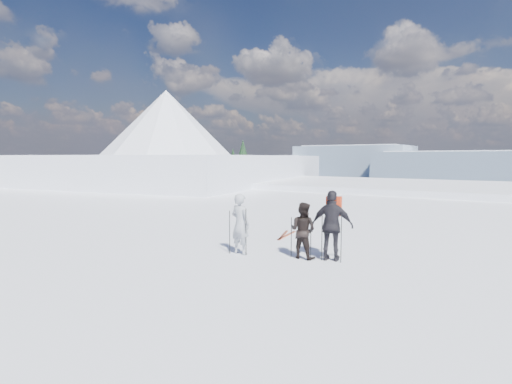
% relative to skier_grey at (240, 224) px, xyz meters
% --- Properties ---
extents(lake_basin, '(820.00, 820.00, 71.62)m').
position_rel_skier_grey_xyz_m(lake_basin, '(2.05, 27.74, -7.39)').
color(lake_basin, white).
rests_on(lake_basin, ground).
extents(near_ridge, '(31.37, 35.68, 25.62)m').
position_rel_skier_grey_xyz_m(near_ridge, '(-24.51, 27.08, -4.37)').
color(near_ridge, white).
rests_on(near_ridge, ground).
extents(skier_grey, '(0.69, 0.50, 1.78)m').
position_rel_skier_grey_xyz_m(skier_grey, '(0.00, 0.00, 0.00)').
color(skier_grey, '#979CA5').
rests_on(skier_grey, ground).
extents(skier_dark, '(0.79, 0.63, 1.58)m').
position_rel_skier_grey_xyz_m(skier_dark, '(1.76, 0.54, -0.10)').
color(skier_dark, black).
rests_on(skier_dark, ground).
extents(skier_pack, '(1.21, 0.71, 1.93)m').
position_rel_skier_grey_xyz_m(skier_pack, '(2.54, 0.74, 0.08)').
color(skier_pack, black).
rests_on(skier_pack, ground).
extents(backpack, '(0.45, 0.32, 0.53)m').
position_rel_skier_grey_xyz_m(backpack, '(2.48, 0.99, 1.30)').
color(backpack, red).
rests_on(backpack, skier_pack).
extents(ski_poles, '(3.15, 0.82, 1.36)m').
position_rel_skier_grey_xyz_m(ski_poles, '(1.42, 0.32, -0.25)').
color(ski_poles, black).
rests_on(ski_poles, ground).
extents(skis_loose, '(0.65, 1.70, 0.03)m').
position_rel_skier_grey_xyz_m(skis_loose, '(-0.21, 3.10, -0.87)').
color(skis_loose, black).
rests_on(skis_loose, ground).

